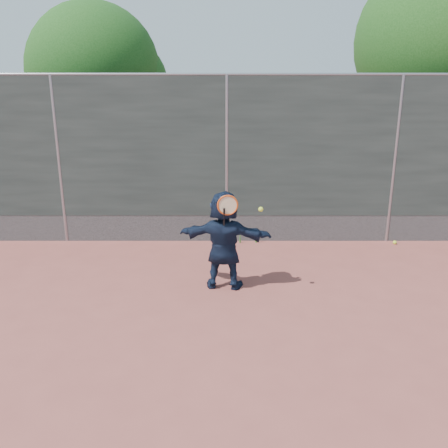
{
  "coord_description": "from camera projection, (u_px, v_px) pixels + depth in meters",
  "views": [
    {
      "loc": [
        -0.04,
        -5.32,
        3.18
      ],
      "look_at": [
        -0.05,
        1.49,
        0.98
      ],
      "focal_mm": 40.0,
      "sensor_mm": 36.0,
      "label": 1
    }
  ],
  "objects": [
    {
      "name": "ground",
      "position": [
        228.0,
        339.0,
        6.04
      ],
      "size": [
        80.0,
        80.0,
        0.0
      ],
      "primitive_type": "plane",
      "color": "#9E4C42",
      "rests_on": "ground"
    },
    {
      "name": "player",
      "position": [
        224.0,
        240.0,
        7.23
      ],
      "size": [
        1.41,
        0.62,
        1.47
      ],
      "primitive_type": "imported",
      "rotation": [
        0.0,
        0.0,
        3.0
      ],
      "color": "#141F37",
      "rests_on": "ground"
    },
    {
      "name": "ball_ground",
      "position": [
        395.0,
        242.0,
        9.18
      ],
      "size": [
        0.07,
        0.07,
        0.07
      ],
      "primitive_type": "sphere",
      "color": "#DDF436",
      "rests_on": "ground"
    },
    {
      "name": "fence",
      "position": [
        227.0,
        157.0,
        8.88
      ],
      "size": [
        20.0,
        0.06,
        3.03
      ],
      "color": "#38423D",
      "rests_on": "ground"
    },
    {
      "name": "swing_action",
      "position": [
        231.0,
        207.0,
        6.87
      ],
      "size": [
        0.64,
        0.15,
        0.51
      ],
      "color": "#D84A14",
      "rests_on": "ground"
    },
    {
      "name": "tree_left",
      "position": [
        102.0,
        74.0,
        11.37
      ],
      "size": [
        3.15,
        3.0,
        4.53
      ],
      "color": "#382314",
      "rests_on": "ground"
    },
    {
      "name": "weed_clump",
      "position": [
        242.0,
        236.0,
        9.22
      ],
      "size": [
        0.68,
        0.07,
        0.3
      ],
      "color": "#387226",
      "rests_on": "ground"
    }
  ]
}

